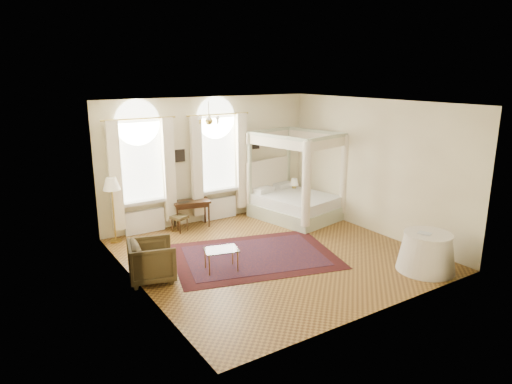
# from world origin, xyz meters

# --- Properties ---
(ground) EXTENTS (6.00, 6.00, 0.00)m
(ground) POSITION_xyz_m (0.00, 0.00, 0.00)
(ground) COLOR olive
(ground) RESTS_ON ground
(room_walls) EXTENTS (6.00, 6.00, 6.00)m
(room_walls) POSITION_xyz_m (0.00, 0.00, 1.98)
(room_walls) COLOR #FFF4C2
(room_walls) RESTS_ON ground
(window_left) EXTENTS (1.62, 0.27, 3.29)m
(window_left) POSITION_xyz_m (-1.90, 2.87, 1.49)
(window_left) COLOR white
(window_left) RESTS_ON room_walls
(window_right) EXTENTS (1.62, 0.27, 3.29)m
(window_right) POSITION_xyz_m (0.20, 2.87, 1.49)
(window_right) COLOR white
(window_right) RESTS_ON room_walls
(chandelier) EXTENTS (0.51, 0.45, 0.50)m
(chandelier) POSITION_xyz_m (-0.90, 1.20, 2.91)
(chandelier) COLOR #AE903A
(chandelier) RESTS_ON room_walls
(wall_pictures) EXTENTS (2.54, 0.03, 0.39)m
(wall_pictures) POSITION_xyz_m (0.09, 2.97, 1.89)
(wall_pictures) COLOR black
(wall_pictures) RESTS_ON room_walls
(canopy_bed) EXTENTS (2.18, 2.50, 2.37)m
(canopy_bed) POSITION_xyz_m (2.03, 1.82, 0.54)
(canopy_bed) COLOR #B2B896
(canopy_bed) RESTS_ON ground
(nightstand) EXTENTS (0.41, 0.38, 0.57)m
(nightstand) POSITION_xyz_m (2.40, 2.39, 0.28)
(nightstand) COLOR #39210F
(nightstand) RESTS_ON ground
(nightstand_lamp) EXTENTS (0.25, 0.25, 0.37)m
(nightstand_lamp) POSITION_xyz_m (2.45, 2.47, 0.81)
(nightstand_lamp) COLOR #AE903A
(nightstand_lamp) RESTS_ON nightstand
(writing_desk) EXTENTS (1.01, 0.65, 0.70)m
(writing_desk) POSITION_xyz_m (-0.71, 2.70, 0.60)
(writing_desk) COLOR #39210F
(writing_desk) RESTS_ON ground
(laptop) EXTENTS (0.32, 0.21, 0.02)m
(laptop) POSITION_xyz_m (-0.95, 2.66, 0.71)
(laptop) COLOR black
(laptop) RESTS_ON writing_desk
(stool) EXTENTS (0.47, 0.47, 0.41)m
(stool) POSITION_xyz_m (-1.13, 2.52, 0.34)
(stool) COLOR #443C1D
(stool) RESTS_ON ground
(armchair) EXTENTS (1.05, 1.03, 0.79)m
(armchair) POSITION_xyz_m (-2.70, 0.22, 0.39)
(armchair) COLOR #41341B
(armchair) RESTS_ON ground
(coffee_table) EXTENTS (0.77, 0.62, 0.46)m
(coffee_table) POSITION_xyz_m (-1.37, -0.12, 0.41)
(coffee_table) COLOR silver
(coffee_table) RESTS_ON ground
(floor_lamp) EXTENTS (0.40, 0.40, 1.56)m
(floor_lamp) POSITION_xyz_m (-2.70, 2.70, 1.33)
(floor_lamp) COLOR #AE903A
(floor_lamp) RESTS_ON ground
(oriental_rug) EXTENTS (4.00, 3.33, 0.01)m
(oriental_rug) POSITION_xyz_m (-0.42, 0.14, 0.01)
(oriental_rug) COLOR #3C0E10
(oriental_rug) RESTS_ON ground
(side_table) EXTENTS (1.16, 1.16, 0.79)m
(side_table) POSITION_xyz_m (2.13, -2.35, 0.39)
(side_table) COLOR beige
(side_table) RESTS_ON ground
(book) EXTENTS (0.26, 0.30, 0.02)m
(book) POSITION_xyz_m (1.94, -2.37, 0.80)
(book) COLOR black
(book) RESTS_ON side_table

